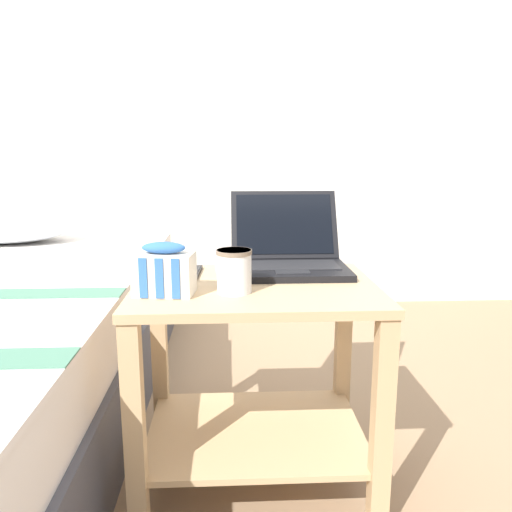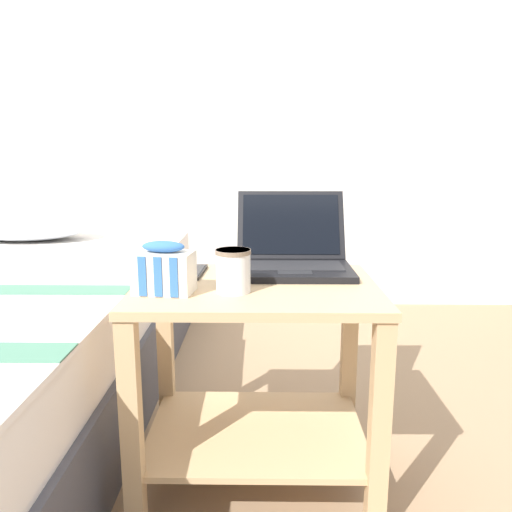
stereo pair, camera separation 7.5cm
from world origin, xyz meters
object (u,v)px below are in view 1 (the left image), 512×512
(snack_bag, at_px, (164,271))
(cell_phone, at_px, (187,273))
(laptop, at_px, (288,254))
(mug_front_left, at_px, (233,269))

(snack_bag, relative_size, cell_phone, 0.91)
(laptop, xyz_separation_m, cell_phone, (-0.28, -0.05, -0.04))
(cell_phone, bearing_deg, mug_front_left, -54.86)
(snack_bag, height_order, cell_phone, snack_bag)
(mug_front_left, bearing_deg, laptop, 55.89)
(laptop, relative_size, cell_phone, 2.01)
(mug_front_left, distance_m, snack_bag, 0.16)
(cell_phone, bearing_deg, laptop, 10.49)
(snack_bag, bearing_deg, mug_front_left, 3.65)
(laptop, distance_m, mug_front_left, 0.28)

